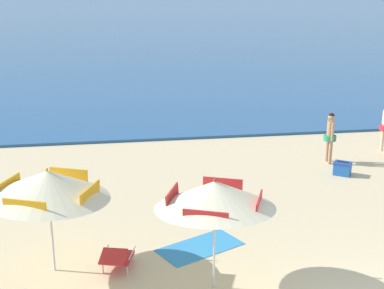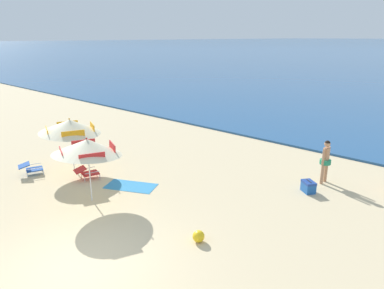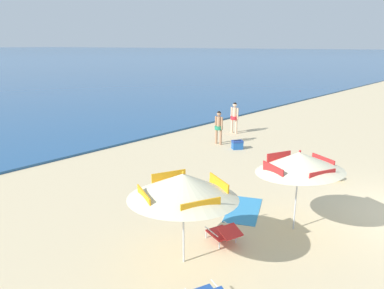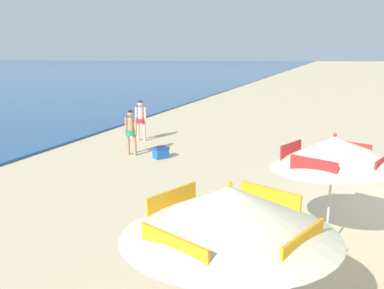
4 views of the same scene
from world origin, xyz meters
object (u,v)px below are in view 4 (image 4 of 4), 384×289
Objects in this scene: lounge_chair_beside_umbrella at (258,280)px; beach_ball at (307,174)px; beach_umbrella_striped_second at (334,151)px; beach_towel at (239,237)px; beach_umbrella_striped_main at (229,210)px; person_standing_near_shore at (131,129)px; person_standing_beside at (141,118)px; cooler_box at (161,152)px.

beach_ball is at bearing -3.82° from lounge_chair_beside_umbrella.
beach_umbrella_striped_second is 1.28× the size of beach_towel.
beach_umbrella_striped_main is 7.40m from beach_ball.
person_standing_beside reaches higher than person_standing_near_shore.
beach_umbrella_striped_second is (2.99, -1.09, 0.04)m from beach_umbrella_striped_main.
person_standing_beside is (10.33, 6.27, -0.84)m from beach_umbrella_striped_main.
beach_umbrella_striped_second is at bearing -127.39° from person_standing_near_shore.
lounge_chair_beside_umbrella is 8.11m from cooler_box.
beach_umbrella_striped_second is 3.81× the size of cooler_box.
person_standing_beside is at bearing 31.25° from beach_umbrella_striped_main.
person_standing_near_shore is 7.14m from beach_towel.
person_standing_beside is (7.34, 7.36, -0.89)m from beach_umbrella_striped_second.
person_standing_beside is at bearing 38.24° from beach_towel.
beach_umbrella_striped_main is 3.54m from beach_towel.
beach_ball reaches higher than beach_towel.
cooler_box reaches higher than beach_towel.
person_standing_beside is (9.11, 6.44, 0.70)m from lounge_chair_beside_umbrella.
cooler_box is at bearing 80.94° from beach_ball.
beach_umbrella_striped_main is 5.44× the size of cooler_box.
beach_umbrella_striped_main is 3.37× the size of lounge_chair_beside_umbrella.
person_standing_near_shore is at bearing 87.41° from cooler_box.
beach_towel is (-7.32, -5.77, -0.97)m from person_standing_beside.
person_standing_near_shore is at bearing 82.17° from beach_ball.
cooler_box is at bearing 28.51° from beach_umbrella_striped_main.
beach_towel is at bearing 9.35° from beach_umbrella_striped_main.
beach_ball is at bearing -4.55° from beach_umbrella_striped_main.
beach_ball is at bearing -97.83° from person_standing_near_shore.
beach_ball is 0.18× the size of beach_towel.
beach_towel is (-5.02, -5.00, -0.93)m from person_standing_near_shore.
person_standing_beside is at bearing 18.55° from person_standing_near_shore.
beach_ball is at bearing -99.06° from cooler_box.
lounge_chair_beside_umbrella reaches higher than beach_ball.
beach_umbrella_striped_second is 2.36× the size of lounge_chair_beside_umbrella.
person_standing_beside reaches higher than beach_towel.
person_standing_near_shore is at bearing 44.89° from beach_towel.
beach_ball is (4.20, 0.52, -1.70)m from beach_umbrella_striped_second.
person_standing_near_shore is 5.03× the size of beach_ball.
beach_umbrella_striped_main is 9.76m from person_standing_near_shore.
beach_umbrella_striped_main is at bearing -148.75° from person_standing_beside.
beach_ball is (-3.14, -6.84, -0.81)m from person_standing_beside.
cooler_box is (6.75, 4.50, -0.07)m from lounge_chair_beside_umbrella.
lounge_chair_beside_umbrella is 3.03× the size of beach_ball.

